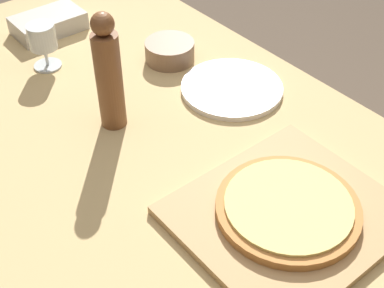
% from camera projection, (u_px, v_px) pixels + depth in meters
% --- Properties ---
extents(dining_table, '(0.91, 1.70, 0.78)m').
position_uv_depth(dining_table, '(163.00, 174.00, 1.22)').
color(dining_table, tan).
rests_on(dining_table, ground_plane).
extents(cutting_board, '(0.39, 0.35, 0.02)m').
position_uv_depth(cutting_board, '(287.00, 215.00, 1.00)').
color(cutting_board, tan).
rests_on(cutting_board, dining_table).
extents(pizza, '(0.27, 0.27, 0.02)m').
position_uv_depth(pizza, '(288.00, 207.00, 0.98)').
color(pizza, '#BC7A3D').
rests_on(pizza, cutting_board).
extents(pepper_mill, '(0.06, 0.06, 0.27)m').
position_uv_depth(pepper_mill, '(109.00, 74.00, 1.13)').
color(pepper_mill, brown).
rests_on(pepper_mill, dining_table).
extents(wine_glass, '(0.07, 0.07, 0.12)m').
position_uv_depth(wine_glass, '(42.00, 39.00, 1.34)').
color(wine_glass, silver).
rests_on(wine_glass, dining_table).
extents(small_bowl, '(0.13, 0.13, 0.05)m').
position_uv_depth(small_bowl, '(170.00, 51.00, 1.40)').
color(small_bowl, '#84664C').
rests_on(small_bowl, dining_table).
extents(dinner_plate, '(0.25, 0.25, 0.01)m').
position_uv_depth(dinner_plate, '(232.00, 88.00, 1.31)').
color(dinner_plate, white).
rests_on(dinner_plate, dining_table).
extents(food_container, '(0.19, 0.12, 0.05)m').
position_uv_depth(food_container, '(48.00, 23.00, 1.52)').
color(food_container, '#BCB7AD').
rests_on(food_container, dining_table).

